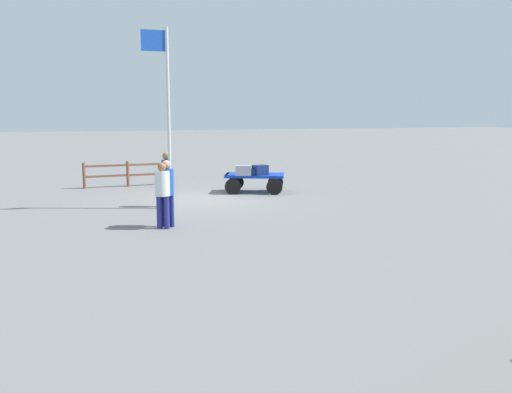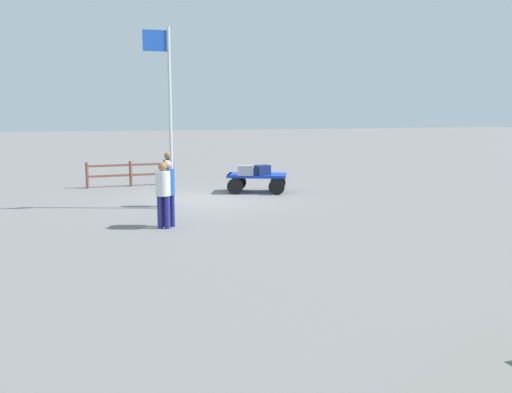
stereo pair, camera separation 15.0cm
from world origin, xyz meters
TOP-DOWN VIEW (x-y plane):
  - ground_plane at (0.00, 0.00)m, footprint 120.00×120.00m
  - luggage_cart at (-2.05, -1.09)m, footprint 2.39×1.91m
  - suitcase_grey at (-2.18, -0.74)m, footprint 0.59×0.50m
  - suitcase_maroon at (-1.55, -0.79)m, footprint 0.63×0.49m
  - suitcase_olive at (-1.69, -0.81)m, footprint 0.64×0.41m
  - worker_lead at (1.97, 4.29)m, footprint 0.50×0.50m
  - worker_trailing at (1.44, 1.12)m, footprint 0.45×0.45m
  - worker_supervisor at (1.83, 4.10)m, footprint 0.45×0.45m
  - flagpole at (1.46, 1.43)m, footprint 0.81×0.10m
  - wooden_fence at (2.32, -3.99)m, footprint 3.44×0.37m

SIDE VIEW (x-z plane):
  - ground_plane at x=0.00m, z-range 0.00..0.00m
  - luggage_cart at x=-2.05m, z-range 0.16..0.83m
  - wooden_fence at x=2.32m, z-range 0.07..1.08m
  - suitcase_olive at x=-1.69m, z-range 0.68..0.92m
  - suitcase_grey at x=-2.18m, z-range 0.68..1.04m
  - suitcase_maroon at x=-1.55m, z-range 0.68..1.04m
  - worker_trailing at x=1.44m, z-range 0.14..1.88m
  - worker_lead at x=1.97m, z-range 0.17..1.88m
  - worker_supervisor at x=1.83m, z-range 0.16..1.92m
  - flagpole at x=1.46m, z-range 0.45..5.90m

